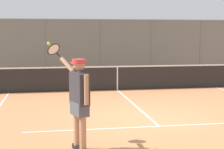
# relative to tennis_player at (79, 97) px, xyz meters

# --- Properties ---
(ground_plane) EXTENTS (60.00, 60.00, 0.00)m
(ground_plane) POSITION_rel_tennis_player_xyz_m (-2.06, -2.31, -1.06)
(ground_plane) COLOR #C67A4C
(court_line_markings) EXTENTS (8.40, 10.19, 0.01)m
(court_line_markings) POSITION_rel_tennis_player_xyz_m (-2.06, -1.19, -1.06)
(court_line_markings) COLOR white
(court_line_markings) RESTS_ON ground
(fence_backdrop) EXTENTS (19.94, 1.37, 2.97)m
(fence_backdrop) POSITION_rel_tennis_player_xyz_m (-2.06, -12.74, 0.39)
(fence_backdrop) COLOR slate
(fence_backdrop) RESTS_ON ground
(tennis_net) EXTENTS (10.79, 0.09, 1.07)m
(tennis_net) POSITION_rel_tennis_player_xyz_m (-2.06, -7.08, -0.57)
(tennis_net) COLOR #2D2D2D
(tennis_net) RESTS_ON ground
(tennis_player) EXTENTS (0.82, 1.30, 2.08)m
(tennis_player) POSITION_rel_tennis_player_xyz_m (0.00, 0.00, 0.00)
(tennis_player) COLOR black
(tennis_player) RESTS_ON ground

